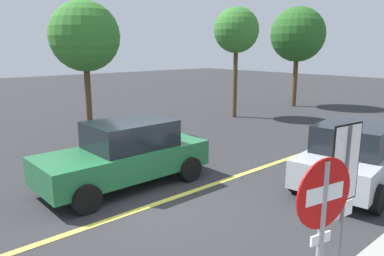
{
  "coord_description": "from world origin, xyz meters",
  "views": [
    {
      "loc": [
        -4.43,
        -6.18,
        3.4
      ],
      "look_at": [
        1.99,
        1.05,
        1.27
      ],
      "focal_mm": 34.08,
      "sensor_mm": 36.0,
      "label": 1
    }
  ],
  "objects_px": {
    "stop_sign": "(321,226)",
    "tree_left_verge": "(298,35)",
    "car_green_crossing": "(126,154)",
    "car_silver_far_lane": "(355,154)",
    "tree_right_verge": "(236,31)",
    "tree_centre_verge": "(85,37)",
    "speed_limit_sign": "(344,184)"
  },
  "relations": [
    {
      "from": "stop_sign",
      "to": "tree_left_verge",
      "type": "relative_size",
      "value": 0.41
    },
    {
      "from": "car_green_crossing",
      "to": "car_silver_far_lane",
      "type": "distance_m",
      "value": 5.73
    },
    {
      "from": "car_silver_far_lane",
      "to": "tree_right_verge",
      "type": "distance_m",
      "value": 10.17
    },
    {
      "from": "tree_left_verge",
      "to": "tree_centre_verge",
      "type": "height_order",
      "value": "tree_left_verge"
    },
    {
      "from": "speed_limit_sign",
      "to": "tree_left_verge",
      "type": "distance_m",
      "value": 18.01
    },
    {
      "from": "tree_centre_verge",
      "to": "tree_right_verge",
      "type": "bearing_deg",
      "value": -8.49
    },
    {
      "from": "tree_left_verge",
      "to": "tree_centre_verge",
      "type": "xyz_separation_m",
      "value": [
        -12.54,
        1.1,
        -0.34
      ]
    },
    {
      "from": "speed_limit_sign",
      "to": "car_silver_far_lane",
      "type": "xyz_separation_m",
      "value": [
        4.62,
        1.89,
        -0.95
      ]
    },
    {
      "from": "stop_sign",
      "to": "car_silver_far_lane",
      "type": "distance_m",
      "value": 5.98
    },
    {
      "from": "tree_left_verge",
      "to": "tree_right_verge",
      "type": "xyz_separation_m",
      "value": [
        -5.26,
        0.02,
        0.06
      ]
    },
    {
      "from": "car_green_crossing",
      "to": "stop_sign",
      "type": "bearing_deg",
      "value": -102.07
    },
    {
      "from": "speed_limit_sign",
      "to": "tree_right_verge",
      "type": "height_order",
      "value": "tree_right_verge"
    },
    {
      "from": "tree_left_verge",
      "to": "tree_centre_verge",
      "type": "distance_m",
      "value": 12.6
    },
    {
      "from": "car_silver_far_lane",
      "to": "tree_left_verge",
      "type": "relative_size",
      "value": 0.77
    },
    {
      "from": "speed_limit_sign",
      "to": "tree_centre_verge",
      "type": "xyz_separation_m",
      "value": [
        2.12,
        11.28,
        2.05
      ]
    },
    {
      "from": "speed_limit_sign",
      "to": "tree_right_verge",
      "type": "relative_size",
      "value": 0.47
    },
    {
      "from": "car_green_crossing",
      "to": "tree_right_verge",
      "type": "relative_size",
      "value": 0.79
    },
    {
      "from": "speed_limit_sign",
      "to": "tree_left_verge",
      "type": "relative_size",
      "value": 0.44
    },
    {
      "from": "car_green_crossing",
      "to": "tree_centre_verge",
      "type": "height_order",
      "value": "tree_centre_verge"
    },
    {
      "from": "tree_left_verge",
      "to": "car_silver_far_lane",
      "type": "bearing_deg",
      "value": -140.46
    },
    {
      "from": "tree_centre_verge",
      "to": "tree_right_verge",
      "type": "height_order",
      "value": "tree_right_verge"
    },
    {
      "from": "car_green_crossing",
      "to": "tree_right_verge",
      "type": "distance_m",
      "value": 10.65
    },
    {
      "from": "stop_sign",
      "to": "car_green_crossing",
      "type": "relative_size",
      "value": 0.55
    },
    {
      "from": "car_silver_far_lane",
      "to": "tree_right_verge",
      "type": "bearing_deg",
      "value": 60.07
    },
    {
      "from": "car_silver_far_lane",
      "to": "tree_right_verge",
      "type": "height_order",
      "value": "tree_right_verge"
    },
    {
      "from": "speed_limit_sign",
      "to": "tree_left_verge",
      "type": "bearing_deg",
      "value": 34.76
    },
    {
      "from": "tree_left_verge",
      "to": "tree_right_verge",
      "type": "distance_m",
      "value": 5.26
    },
    {
      "from": "tree_left_verge",
      "to": "speed_limit_sign",
      "type": "bearing_deg",
      "value": -145.24
    },
    {
      "from": "stop_sign",
      "to": "tree_right_verge",
      "type": "distance_m",
      "value": 14.89
    },
    {
      "from": "stop_sign",
      "to": "speed_limit_sign",
      "type": "height_order",
      "value": "speed_limit_sign"
    },
    {
      "from": "tree_right_verge",
      "to": "tree_centre_verge",
      "type": "bearing_deg",
      "value": 171.51
    },
    {
      "from": "car_green_crossing",
      "to": "tree_centre_verge",
      "type": "xyz_separation_m",
      "value": [
        1.76,
        5.56,
        3.0
      ]
    }
  ]
}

